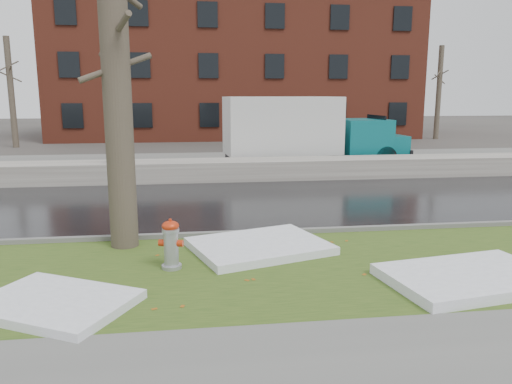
{
  "coord_description": "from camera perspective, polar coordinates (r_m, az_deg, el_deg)",
  "views": [
    {
      "loc": [
        -1.63,
        -9.85,
        3.19
      ],
      "look_at": [
        -0.14,
        1.15,
        1.0
      ],
      "focal_mm": 35.0,
      "sensor_mm": 36.0,
      "label": 1
    }
  ],
  "objects": [
    {
      "name": "bg_tree_center",
      "position": [
        36.11,
        -14.95,
        11.02
      ],
      "size": [
        1.4,
        1.62,
        6.5
      ],
      "color": "brown",
      "rests_on": "ground"
    },
    {
      "name": "bg_tree_right",
      "position": [
        38.16,
        20.16,
        10.7
      ],
      "size": [
        1.4,
        1.62,
        6.5
      ],
      "color": "brown",
      "rests_on": "ground"
    },
    {
      "name": "box_truck",
      "position": [
        21.72,
        5.52,
        6.99
      ],
      "size": [
        9.3,
        2.74,
        3.08
      ],
      "rotation": [
        0.0,
        0.0,
        0.08
      ],
      "color": "black",
      "rests_on": "ground"
    },
    {
      "name": "snow_patch_far",
      "position": [
        8.23,
        -22.04,
        -11.67
      ],
      "size": [
        2.7,
        2.45,
        0.14
      ],
      "primitive_type": "cube",
      "rotation": [
        0.0,
        0.0,
        -0.5
      ],
      "color": "white",
      "rests_on": "verge"
    },
    {
      "name": "tree",
      "position": [
        10.5,
        -15.71,
        13.11
      ],
      "size": [
        1.42,
        1.63,
        7.11
      ],
      "rotation": [
        0.0,
        0.0,
        0.02
      ],
      "color": "brown",
      "rests_on": "verge"
    },
    {
      "name": "sidewalk",
      "position": [
        6.01,
        9.85,
        -20.76
      ],
      "size": [
        60.0,
        3.0,
        0.05
      ],
      "primitive_type": "cube",
      "color": "slate",
      "rests_on": "ground"
    },
    {
      "name": "parking_lot",
      "position": [
        23.12,
        -3.61,
        3.25
      ],
      "size": [
        60.0,
        9.0,
        0.03
      ],
      "primitive_type": "cube",
      "color": "slate",
      "rests_on": "ground"
    },
    {
      "name": "snow_patch_near",
      "position": [
        10.29,
        0.38,
        -6.18
      ],
      "size": [
        3.08,
        2.7,
        0.16
      ],
      "primitive_type": "cube",
      "rotation": [
        0.0,
        0.0,
        0.31
      ],
      "color": "white",
      "rests_on": "verge"
    },
    {
      "name": "bg_tree_left",
      "position": [
        33.5,
        -26.2,
        10.28
      ],
      "size": [
        1.4,
        1.62,
        6.5
      ],
      "color": "brown",
      "rests_on": "ground"
    },
    {
      "name": "road",
      "position": [
        14.78,
        -1.21,
        -1.24
      ],
      "size": [
        60.0,
        7.0,
        0.03
      ],
      "primitive_type": "cube",
      "color": "black",
      "rests_on": "ground"
    },
    {
      "name": "brick_building",
      "position": [
        40.05,
        -2.58,
        13.74
      ],
      "size": [
        26.0,
        12.0,
        10.0
      ],
      "primitive_type": "cube",
      "color": "maroon",
      "rests_on": "ground"
    },
    {
      "name": "snowbank",
      "position": [
        18.83,
        -2.67,
        2.55
      ],
      "size": [
        60.0,
        1.6,
        0.75
      ],
      "primitive_type": "cube",
      "color": "#ABA89D",
      "rests_on": "ground"
    },
    {
      "name": "snow_patch_side",
      "position": [
        9.31,
        23.28,
        -8.96
      ],
      "size": [
        3.05,
        2.23,
        0.18
      ],
      "primitive_type": "cube",
      "rotation": [
        0.0,
        0.0,
        0.16
      ],
      "color": "white",
      "rests_on": "verge"
    },
    {
      "name": "verge",
      "position": [
        9.31,
        2.86,
        -8.76
      ],
      "size": [
        60.0,
        4.5,
        0.04
      ],
      "primitive_type": "cube",
      "color": "#2B4617",
      "rests_on": "ground"
    },
    {
      "name": "ground",
      "position": [
        10.48,
        1.6,
        -6.56
      ],
      "size": [
        120.0,
        120.0,
        0.0
      ],
      "primitive_type": "plane",
      "color": "#47423D",
      "rests_on": "ground"
    },
    {
      "name": "curb",
      "position": [
        11.4,
        0.79,
        -4.71
      ],
      "size": [
        60.0,
        0.15,
        0.14
      ],
      "primitive_type": "cube",
      "color": "slate",
      "rests_on": "ground"
    },
    {
      "name": "fire_hydrant",
      "position": [
        9.25,
        -9.69,
        -5.66
      ],
      "size": [
        0.46,
        0.42,
        0.94
      ],
      "rotation": [
        0.0,
        0.0,
        -0.23
      ],
      "color": "#9A9DA1",
      "rests_on": "verge"
    },
    {
      "name": "worker",
      "position": [
        18.2,
        -15.75,
        5.61
      ],
      "size": [
        0.67,
        0.53,
        1.62
      ],
      "primitive_type": "imported",
      "rotation": [
        0.0,
        0.0,
        2.87
      ],
      "color": "black",
      "rests_on": "snowbank"
    }
  ]
}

